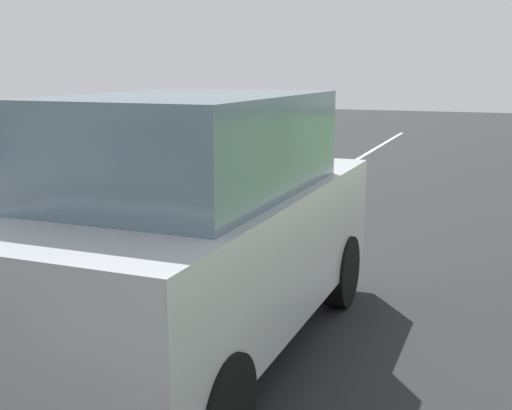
# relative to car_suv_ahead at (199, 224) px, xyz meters

# --- Properties ---
(ground_plane) EXTENTS (60.00, 60.00, 0.00)m
(ground_plane) POSITION_rel_car_suv_ahead_xyz_m (-0.70, 4.96, -1.17)
(ground_plane) COLOR #262628
(lane_line_center) EXTENTS (0.12, 32.00, 0.01)m
(lane_line_center) POSITION_rel_car_suv_ahead_xyz_m (-1.40, 4.96, -1.16)
(lane_line_center) COLOR silver
(lane_line_center) RESTS_ON ground
(car_suv_ahead) EXTENTS (2.02, 4.52, 2.28)m
(car_suv_ahead) POSITION_rel_car_suv_ahead_xyz_m (0.00, 0.00, 0.00)
(car_suv_ahead) COLOR #B7BABF
(car_suv_ahead) RESTS_ON ground
(car_hatchback_far) EXTENTS (1.83, 3.75, 1.78)m
(car_hatchback_far) POSITION_rel_car_suv_ahead_xyz_m (-3.04, 4.75, -0.28)
(car_hatchback_far) COLOR #0C472D
(car_hatchback_far) RESTS_ON ground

